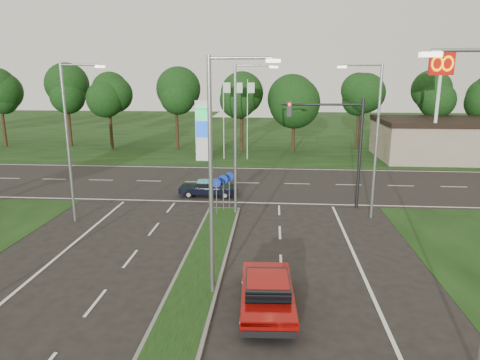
{
  "coord_description": "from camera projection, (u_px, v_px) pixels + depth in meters",
  "views": [
    {
      "loc": [
        3.06,
        -9.04,
        8.29
      ],
      "look_at": [
        1.08,
        15.96,
        2.2
      ],
      "focal_mm": 32.0,
      "sensor_mm": 36.0,
      "label": 1
    }
  ],
  "objects": [
    {
      "name": "median_signs",
      "position": [
        223.0,
        186.0,
        26.43
      ],
      "size": [
        1.16,
        1.76,
        2.38
      ],
      "color": "gray",
      "rests_on": "ground"
    },
    {
      "name": "red_sedan",
      "position": [
        267.0,
        292.0,
        15.51
      ],
      "size": [
        2.06,
        4.61,
        1.24
      ],
      "rotation": [
        0.0,
        0.0,
        0.05
      ],
      "color": "maroon",
      "rests_on": "ground"
    },
    {
      "name": "navy_sedan",
      "position": [
        209.0,
        188.0,
        30.3
      ],
      "size": [
        3.98,
        1.65,
        1.09
      ],
      "rotation": [
        0.0,
        0.0,
        1.57
      ],
      "color": "black",
      "rests_on": "ground"
    },
    {
      "name": "streetlight_right_far",
      "position": [
        374.0,
        134.0,
        24.58
      ],
      "size": [
        2.53,
        0.22,
        9.0
      ],
      "rotation": [
        0.0,
        0.0,
        3.14
      ],
      "color": "gray",
      "rests_on": "ground"
    },
    {
      "name": "gas_pylon",
      "position": [
        205.0,
        129.0,
        42.5
      ],
      "size": [
        5.8,
        1.26,
        8.0
      ],
      "color": "silver",
      "rests_on": "ground"
    },
    {
      "name": "commercial_building",
      "position": [
        459.0,
        140.0,
        43.67
      ],
      "size": [
        16.0,
        9.0,
        4.0
      ],
      "primitive_type": "cube",
      "color": "gray",
      "rests_on": "ground"
    },
    {
      "name": "streetlight_left_far",
      "position": [
        71.0,
        135.0,
        23.95
      ],
      "size": [
        2.53,
        0.22,
        9.0
      ],
      "color": "gray",
      "rests_on": "ground"
    },
    {
      "name": "mcdonalds_sign",
      "position": [
        440.0,
        80.0,
        38.66
      ],
      "size": [
        2.2,
        0.47,
        10.4
      ],
      "color": "silver",
      "rests_on": "ground"
    },
    {
      "name": "verge_far",
      "position": [
        253.0,
        133.0,
        64.23
      ],
      "size": [
        160.0,
        50.0,
        0.02
      ],
      "primitive_type": "cube",
      "color": "black",
      "rests_on": "ground"
    },
    {
      "name": "streetlight_median_near",
      "position": [
        216.0,
        167.0,
        15.49
      ],
      "size": [
        2.53,
        0.22,
        9.0
      ],
      "color": "gray",
      "rests_on": "ground"
    },
    {
      "name": "treeline_far",
      "position": [
        248.0,
        90.0,
        48.02
      ],
      "size": [
        6.0,
        6.0,
        9.9
      ],
      "color": "black",
      "rests_on": "ground"
    },
    {
      "name": "median_kerb",
      "position": [
        182.0,
        320.0,
        14.81
      ],
      "size": [
        2.0,
        26.0,
        0.12
      ],
      "primitive_type": "cube",
      "color": "slate",
      "rests_on": "ground"
    },
    {
      "name": "streetlight_median_far",
      "position": [
        239.0,
        132.0,
        25.18
      ],
      "size": [
        2.53,
        0.22,
        9.0
      ],
      "color": "gray",
      "rests_on": "ground"
    },
    {
      "name": "traffic_signal",
      "position": [
        340.0,
        136.0,
        26.74
      ],
      "size": [
        5.1,
        0.42,
        7.0
      ],
      "color": "black",
      "rests_on": "ground"
    },
    {
      "name": "cross_road",
      "position": [
        234.0,
        183.0,
        34.2
      ],
      "size": [
        160.0,
        12.0,
        0.02
      ],
      "primitive_type": "cube",
      "color": "black",
      "rests_on": "ground"
    }
  ]
}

